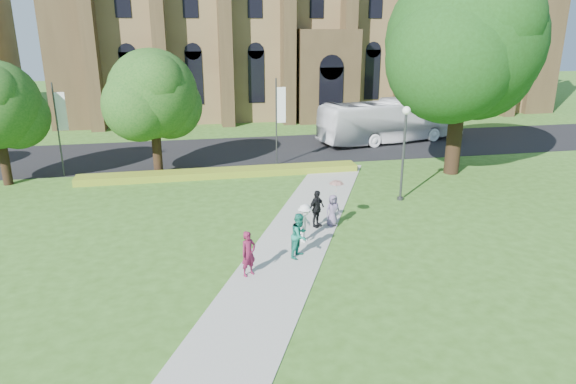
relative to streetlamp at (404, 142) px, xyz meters
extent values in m
plane|color=#365D1C|center=(-7.50, -6.50, -3.30)|extent=(160.00, 160.00, 0.00)
cube|color=black|center=(-7.50, 13.50, -3.29)|extent=(160.00, 10.00, 0.02)
cube|color=#B2B2A8|center=(-7.50, -5.50, -3.28)|extent=(15.58, 28.54, 0.04)
cube|color=#AAA322|center=(-9.50, 6.70, -3.07)|extent=(18.00, 1.40, 0.45)
cube|color=olive|center=(2.50, 33.50, 5.20)|extent=(52.00, 16.00, 17.00)
cube|color=#4F3E25|center=(-22.00, 26.50, 7.20)|extent=(3.50, 3.50, 21.00)
cube|color=#4F3E25|center=(27.00, 26.50, 7.20)|extent=(3.50, 3.50, 21.00)
cube|color=#4F3E25|center=(2.50, 24.50, 1.20)|extent=(6.00, 2.50, 9.00)
cylinder|color=#38383D|center=(0.00, 0.00, -0.90)|extent=(0.14, 0.14, 4.80)
sphere|color=white|center=(0.00, 0.00, 1.72)|extent=(0.44, 0.44, 0.44)
cylinder|color=#38383D|center=(0.00, 0.00, -3.22)|extent=(0.36, 0.36, 0.15)
cylinder|color=#332114|center=(5.50, 4.50, 0.00)|extent=(0.96, 0.96, 6.60)
sphere|color=#183C10|center=(5.50, 4.50, 5.10)|extent=(9.60, 9.60, 9.60)
cylinder|color=#332114|center=(-22.50, 7.50, -1.37)|extent=(0.56, 0.56, 3.85)
cylinder|color=#332114|center=(-13.50, 8.00, -1.23)|extent=(0.60, 0.60, 4.12)
sphere|color=#164514|center=(-13.50, 8.00, 1.95)|extent=(5.60, 5.60, 5.60)
cylinder|color=#38383D|center=(-5.50, 8.70, -0.30)|extent=(0.10, 0.10, 6.00)
cube|color=white|center=(-5.15, 8.70, 0.90)|extent=(0.60, 0.02, 2.40)
cylinder|color=#38383D|center=(-19.50, 8.70, -0.30)|extent=(0.10, 0.10, 6.00)
cube|color=white|center=(-19.15, 8.70, 0.90)|extent=(0.60, 0.02, 2.40)
imported|color=silver|center=(5.26, 14.37, -1.50)|extent=(13.11, 5.63, 3.56)
imported|color=maroon|center=(-9.49, -7.48, -2.35)|extent=(0.79, 0.71, 1.81)
imported|color=#187C66|center=(-7.19, -6.23, -2.30)|extent=(1.16, 1.18, 1.92)
imported|color=silver|center=(-6.62, -4.73, -2.37)|extent=(1.17, 1.31, 1.76)
imported|color=black|center=(-5.66, -3.09, -2.34)|extent=(1.13, 1.00, 1.83)
imported|color=slate|center=(-4.84, -3.10, -2.48)|extent=(0.85, 0.64, 1.55)
imported|color=#EBA5C3|center=(-4.66, -3.00, -1.40)|extent=(0.70, 0.70, 0.61)
camera|label=1|loc=(-11.55, -25.50, 6.02)|focal=32.00mm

